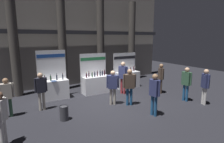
% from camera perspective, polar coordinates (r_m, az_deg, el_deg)
% --- Properties ---
extents(ground_plane, '(27.11, 27.11, 0.00)m').
position_cam_1_polar(ground_plane, '(9.07, -0.15, -9.92)').
color(ground_plane, black).
extents(hall_colonnade, '(13.55, 1.35, 6.42)m').
position_cam_1_polar(hall_colonnade, '(12.54, -10.62, 10.27)').
color(hall_colonnade, gray).
rests_on(hall_colonnade, ground_plane).
extents(exhibitor_booth_0, '(1.48, 0.72, 2.54)m').
position_cam_1_polar(exhibitor_booth_0, '(9.96, -17.80, -4.77)').
color(exhibitor_booth_0, white).
rests_on(exhibitor_booth_0, ground_plane).
extents(exhibitor_booth_1, '(1.62, 0.66, 2.29)m').
position_cam_1_polar(exhibitor_booth_1, '(10.54, -5.17, -3.63)').
color(exhibitor_booth_1, white).
rests_on(exhibitor_booth_1, ground_plane).
extents(exhibitor_booth_2, '(1.69, 0.66, 2.21)m').
position_cam_1_polar(exhibitor_booth_2, '(11.79, 4.75, -2.12)').
color(exhibitor_booth_2, white).
rests_on(exhibitor_booth_2, ground_plane).
extents(trash_bin, '(0.34, 0.34, 0.58)m').
position_cam_1_polar(trash_bin, '(7.46, -14.91, -12.55)').
color(trash_bin, '#38383D').
rests_on(trash_bin, ground_plane).
extents(visitor_0, '(0.54, 0.24, 1.70)m').
position_cam_1_polar(visitor_0, '(8.51, -21.51, -4.95)').
color(visitor_0, '#ADA393').
rests_on(visitor_0, ground_plane).
extents(visitor_1, '(0.55, 0.27, 1.62)m').
position_cam_1_polar(visitor_1, '(8.38, -30.29, -6.18)').
color(visitor_1, '#33563D').
rests_on(visitor_1, ground_plane).
extents(visitor_2, '(0.57, 0.41, 1.75)m').
position_cam_1_polar(visitor_2, '(8.53, 5.56, -3.81)').
color(visitor_2, navy).
rests_on(visitor_2, ground_plane).
extents(visitor_3, '(0.53, 0.43, 1.67)m').
position_cam_1_polar(visitor_3, '(8.58, 0.25, -4.06)').
color(visitor_3, '#ADA393').
rests_on(visitor_3, ground_plane).
extents(visitor_4, '(0.25, 0.57, 1.73)m').
position_cam_1_polar(visitor_4, '(9.81, 22.40, -2.82)').
color(visitor_4, navy).
rests_on(visitor_4, ground_plane).
extents(visitor_5, '(0.36, 0.47, 1.69)m').
position_cam_1_polar(visitor_5, '(6.20, -31.65, -11.56)').
color(visitor_5, silver).
rests_on(visitor_5, ground_plane).
extents(visitor_6, '(0.31, 0.47, 1.73)m').
position_cam_1_polar(visitor_6, '(10.75, 15.17, -1.40)').
color(visitor_6, '#47382D').
rests_on(visitor_6, ground_plane).
extents(visitor_7, '(0.29, 0.54, 1.76)m').
position_cam_1_polar(visitor_7, '(7.55, 13.27, -5.98)').
color(visitor_7, navy).
rests_on(visitor_7, ground_plane).
extents(visitor_8, '(0.32, 0.48, 1.73)m').
position_cam_1_polar(visitor_8, '(9.67, 27.33, -3.50)').
color(visitor_8, silver).
rests_on(visitor_8, ground_plane).
extents(visitor_9, '(0.40, 0.60, 1.85)m').
position_cam_1_polar(visitor_9, '(10.26, 3.50, -0.92)').
color(visitor_9, maroon).
rests_on(visitor_9, ground_plane).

